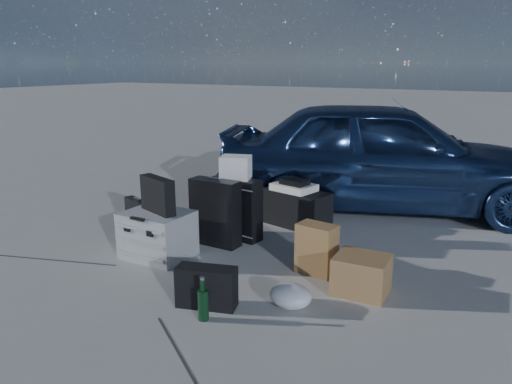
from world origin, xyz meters
TOP-DOWN VIEW (x-y plane):
  - ground at (0.00, 0.00)m, footprint 60.00×60.00m
  - car at (0.78, 2.57)m, footprint 4.02×2.67m
  - pelican_case at (-0.49, 0.12)m, footprint 0.56×0.46m
  - laptop_bag at (-0.48, 0.13)m, footprint 0.42×0.23m
  - briefcase at (-1.11, 0.54)m, footprint 0.42×0.24m
  - suitcase_left at (-0.23, 0.62)m, footprint 0.48×0.18m
  - suitcase_right at (-0.15, 0.88)m, footprint 0.51×0.24m
  - white_carton at (-0.15, 0.86)m, footprint 0.33×0.29m
  - duffel_bag at (0.17, 1.50)m, footprint 0.80×0.49m
  - flat_box_white at (0.16, 1.48)m, footprint 0.47×0.39m
  - flat_box_black at (0.18, 1.46)m, footprint 0.30×0.24m
  - kraft_bag at (0.85, 0.47)m, footprint 0.33×0.22m
  - cardboard_box at (1.28, 0.30)m, footprint 0.40×0.35m
  - plastic_bag at (0.93, -0.16)m, footprint 0.33×0.29m
  - messenger_bag at (0.42, -0.44)m, footprint 0.44×0.27m
  - green_bottle at (0.51, -0.60)m, footprint 0.09×0.09m

SIDE VIEW (x-z plane):
  - ground at x=0.00m, z-range 0.00..0.00m
  - plastic_bag at x=0.93m, z-range 0.00..0.17m
  - cardboard_box at x=1.28m, z-range 0.00..0.29m
  - green_bottle at x=0.51m, z-range 0.00..0.29m
  - messenger_bag at x=0.42m, z-range 0.00..0.29m
  - briefcase at x=-1.11m, z-range 0.00..0.32m
  - duffel_bag at x=0.17m, z-range 0.00..0.37m
  - pelican_case at x=-0.49m, z-range 0.00..0.40m
  - kraft_bag at x=0.85m, z-range 0.00..0.41m
  - suitcase_right at x=-0.15m, z-range 0.00..0.59m
  - suitcase_left at x=-0.23m, z-range 0.00..0.62m
  - flat_box_white at x=0.16m, z-range 0.37..0.45m
  - flat_box_black at x=0.18m, z-range 0.45..0.50m
  - laptop_bag at x=-0.48m, z-range 0.40..0.71m
  - car at x=0.78m, z-range 0.00..1.27m
  - white_carton at x=-0.15m, z-range 0.59..0.81m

